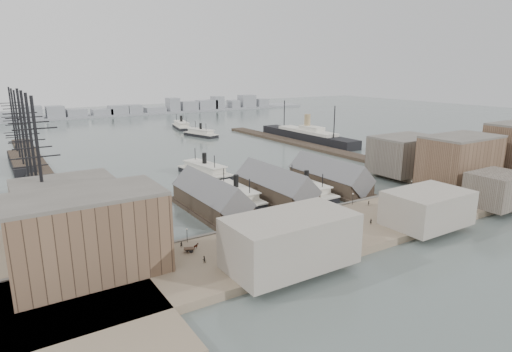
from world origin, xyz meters
TOP-DOWN VIEW (x-y plane):
  - ground at (0.00, 0.00)m, footprint 900.00×900.00m
  - quay at (0.00, -20.00)m, footprint 180.00×30.00m
  - seawall at (0.00, -5.20)m, footprint 180.00×1.20m
  - east_land at (95.00, -10.00)m, footprint 70.00×80.00m
  - west_wharf at (-68.00, 100.00)m, footprint 10.00×220.00m
  - east_wharf at (78.00, 90.00)m, footprint 10.00×180.00m
  - ferry_shed_west at (-26.00, 16.88)m, footprint 14.00×42.00m
  - ferry_shed_center at (0.00, 16.88)m, footprint 14.00×42.00m
  - ferry_shed_east at (26.00, 16.88)m, footprint 14.00×42.00m
  - warehouse_west_front at (-70.00, -12.00)m, footprint 32.00×18.00m
  - warehouse_west_back at (-70.00, 18.00)m, footprint 26.00×20.00m
  - warehouse_east_front at (66.00, -12.00)m, footprint 30.00×18.00m
  - warehouse_east_back at (68.00, 15.00)m, footprint 28.00×20.00m
  - street_bldg_center at (20.00, -32.00)m, footprint 24.00×16.00m
  - street_bldg_west at (-30.00, -32.00)m, footprint 30.00×16.00m
  - street_bldg_east at (55.00, -33.00)m, footprint 18.00×14.00m
  - lamp_post_far_w at (-45.00, -7.00)m, footprint 0.44×0.44m
  - lamp_post_near_w at (-15.00, -7.00)m, footprint 0.44×0.44m
  - lamp_post_near_e at (15.00, -7.00)m, footprint 0.44×0.44m
  - lamp_post_far_e at (45.00, -7.00)m, footprint 0.44×0.44m
  - far_shore at (-2.07, 334.14)m, footprint 500.00×40.00m
  - ferry_docked_west at (-13.00, 22.88)m, footprint 8.62×28.75m
  - ferry_docked_east at (13.00, 15.23)m, footprint 8.45×28.16m
  - ferry_open_near at (-6.27, 62.61)m, footprint 13.76×31.70m
  - ferry_open_mid at (40.53, 165.71)m, footprint 15.68×29.02m
  - ferry_open_far at (44.52, 209.49)m, footprint 14.70×31.73m
  - sailing_ship_near at (-75.08, 43.14)m, footprint 9.67×66.64m
  - sailing_ship_mid at (-73.57, 129.55)m, footprint 9.08×52.46m
  - ocean_steamer at (92.00, 112.02)m, footprint 11.86×86.66m
  - tram at (45.98, -18.90)m, footprint 3.05×11.34m
  - horse_cart_left at (-45.63, -12.47)m, footprint 4.70×3.00m
  - horse_cart_center at (-5.27, -21.87)m, footprint 4.87×1.63m
  - horse_cart_right at (23.99, -20.49)m, footprint 4.74×2.23m
  - pedestrian_0 at (-47.57, -9.16)m, footprint 0.61×0.48m
  - pedestrian_1 at (-46.60, -20.44)m, footprint 0.94×0.79m
  - pedestrian_2 at (-16.00, -13.88)m, footprint 1.16×1.14m
  - pedestrian_3 at (-18.66, -23.08)m, footprint 0.67×1.00m
  - pedestrian_4 at (-1.49, -15.57)m, footprint 0.93×0.67m
  - pedestrian_5 at (5.87, -23.67)m, footprint 0.69×0.79m
  - pedestrian_6 at (18.78, -10.76)m, footprint 0.97×0.92m
  - pedestrian_7 at (33.23, -20.31)m, footprint 0.88×1.24m

SIDE VIEW (x-z plane):
  - ground at x=0.00m, z-range 0.00..0.00m
  - west_wharf at x=-68.00m, z-range 0.00..1.60m
  - east_wharf at x=78.00m, z-range 0.00..1.60m
  - quay at x=0.00m, z-range 0.00..2.00m
  - east_land at x=95.00m, z-range 0.00..2.00m
  - seawall at x=0.00m, z-range 0.00..2.30m
  - ferry_open_mid at x=40.53m, z-range -2.64..7.29m
  - ferry_docked_east at x=13.00m, z-range -2.67..7.39m
  - ferry_docked_west at x=-13.00m, z-range -2.73..7.54m
  - ferry_open_far at x=44.52m, z-range -2.90..8.01m
  - ferry_open_near at x=-6.27m, z-range -2.91..8.04m
  - sailing_ship_mid at x=-73.57m, z-range -15.99..21.34m
  - horse_cart_left at x=-45.63m, z-range 2.05..3.47m
  - pedestrian_0 at x=-47.57m, z-range 2.00..3.57m
  - pedestrian_6 at x=18.78m, z-range 2.00..3.57m
  - horse_cart_right at x=23.99m, z-range 2.02..3.56m
  - pedestrian_3 at x=-18.66m, z-range 2.00..3.59m
  - horse_cart_center at x=-5.27m, z-range 2.02..3.58m
  - pedestrian_2 at x=-16.00m, z-range 2.00..3.60m
  - pedestrian_7 at x=33.23m, z-range 2.00..3.74m
  - pedestrian_1 at x=-46.60m, z-range 2.00..3.74m
  - pedestrian_4 at x=-1.49m, z-range 2.00..3.79m
  - pedestrian_5 at x=5.87m, z-range 2.00..3.79m
  - sailing_ship_near at x=-75.08m, z-range -16.96..22.80m
  - ocean_steamer at x=92.00m, z-range -4.94..12.39m
  - far_shore at x=-2.07m, z-range -3.96..11.77m
  - tram at x=45.98m, z-range 2.05..6.07m
  - ferry_shed_west at x=-26.00m, z-range -1.66..10.94m
  - ferry_shed_center at x=0.00m, z-range -1.66..10.94m
  - ferry_shed_east at x=26.00m, z-range -1.66..10.94m
  - lamp_post_far_w at x=-45.00m, z-range 2.75..6.67m
  - lamp_post_near_w at x=-15.00m, z-range 2.75..6.67m
  - lamp_post_near_e at x=15.00m, z-range 2.75..6.67m
  - lamp_post_far_e at x=45.00m, z-range 2.75..6.67m
  - street_bldg_center at x=20.00m, z-range 2.00..12.00m
  - street_bldg_east at x=55.00m, z-range 2.00..13.00m
  - street_bldg_west at x=-30.00m, z-range 2.00..14.00m
  - warehouse_west_back at x=-70.00m, z-range 2.00..16.00m
  - warehouse_east_back at x=68.00m, z-range 2.00..17.00m
  - warehouse_west_front at x=-70.00m, z-range 2.00..20.00m
  - warehouse_east_front at x=66.00m, z-range 2.00..21.00m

